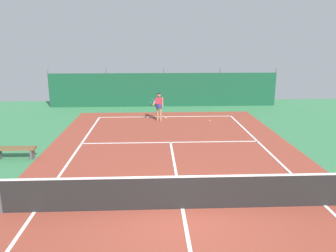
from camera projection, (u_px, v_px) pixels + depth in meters
ground_plane at (182, 209)px, 9.48m from camera, size 36.00×36.00×0.00m
court_surface at (182, 209)px, 9.48m from camera, size 11.02×26.60×0.01m
tennis_net at (183, 192)px, 9.36m from camera, size 10.12×0.10×1.10m
back_fence at (164, 96)px, 24.68m from camera, size 16.30×0.98×2.70m
tennis_player at (159, 105)px, 19.78m from camera, size 0.85×0.63×1.64m
tennis_ball_near_player at (210, 120)px, 19.92m from camera, size 0.07×0.07×0.07m
parked_car at (149, 90)px, 26.57m from camera, size 2.02×4.20×1.68m
courtside_bench at (15, 150)px, 13.40m from camera, size 1.60×0.40×0.49m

